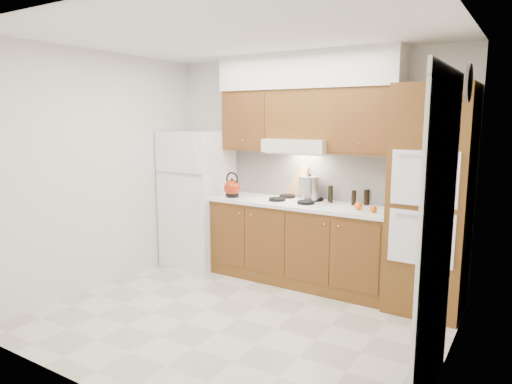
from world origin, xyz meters
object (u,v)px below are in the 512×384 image
at_px(fridge, 198,198).
at_px(oven_cabinet, 430,200).
at_px(stock_pot, 309,188).
at_px(kettle, 232,188).

distance_m(fridge, oven_cabinet, 2.86).
bearing_deg(stock_pot, kettle, -166.00).
relative_size(fridge, kettle, 8.59).
bearing_deg(fridge, oven_cabinet, 0.70).
distance_m(kettle, stock_pot, 0.94).
bearing_deg(stock_pot, oven_cabinet, -4.94).
distance_m(fridge, kettle, 0.63).
distance_m(oven_cabinet, stock_pot, 1.35).
bearing_deg(kettle, oven_cabinet, 9.13).
relative_size(fridge, stock_pot, 6.81).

